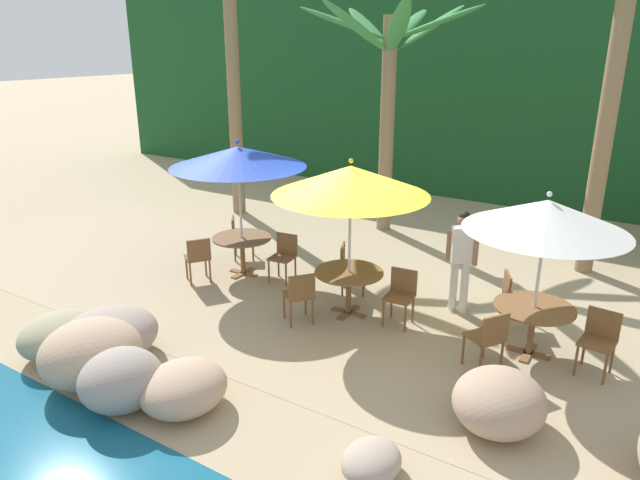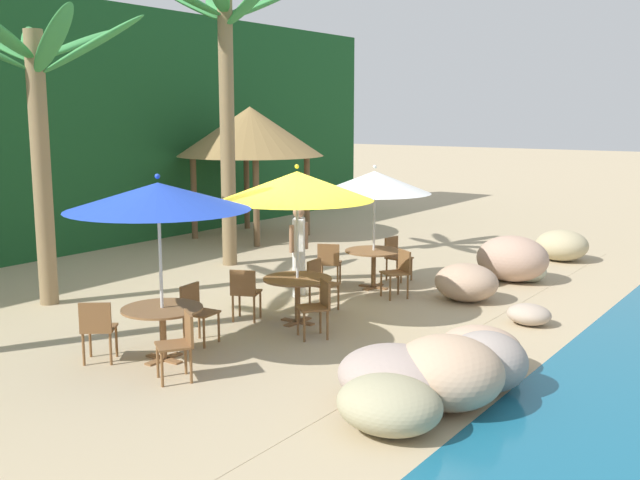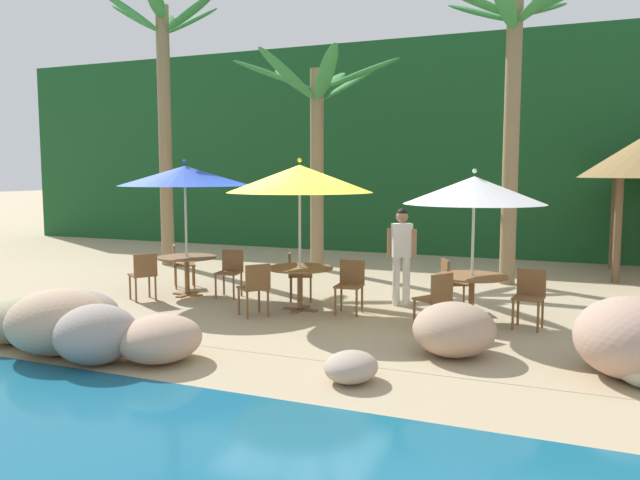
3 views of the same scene
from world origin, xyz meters
name	(u,v)px [view 2 (image 2 of 3)]	position (x,y,z in m)	size (l,w,h in m)	color
ground_plane	(295,321)	(0.00, 0.00, 0.00)	(120.00, 120.00, 0.00)	tan
terrace_deck	(295,321)	(0.00, 0.00, 0.00)	(18.00, 5.20, 0.01)	tan
rock_seawall	(485,308)	(1.23, -2.74, 0.37)	(11.44, 3.16, 0.92)	tan
umbrella_blue	(158,196)	(-2.59, 0.30, 2.25)	(2.45, 2.45, 2.55)	silver
dining_table_blue	(162,317)	(-2.59, 0.30, 0.61)	(1.10, 1.10, 0.74)	brown
chair_blue_seaward	(196,309)	(-1.76, 0.49, 0.51)	(0.47, 0.47, 0.87)	brown
chair_blue_inland	(98,327)	(-3.19, 0.91, 0.51)	(0.60, 0.59, 0.87)	brown
chair_blue_left	(181,341)	(-3.00, -0.45, 0.51)	(0.59, 0.59, 0.87)	brown
umbrella_yellow	(297,186)	(-0.06, -0.10, 2.21)	(2.42, 2.42, 2.55)	silver
dining_table_yellow	(297,286)	(-0.06, -0.10, 0.61)	(1.10, 1.10, 0.74)	brown
chair_yellow_seaward	(320,281)	(0.78, 0.06, 0.51)	(0.45, 0.46, 0.87)	brown
chair_yellow_inland	(245,291)	(-0.49, 0.65, 0.51)	(0.56, 0.56, 0.87)	brown
chair_yellow_left	(318,304)	(-0.52, -0.82, 0.51)	(0.60, 0.59, 0.87)	brown
umbrella_white	(375,182)	(2.73, 0.16, 2.05)	(2.15, 2.15, 2.37)	silver
dining_table_white	(374,257)	(2.73, 0.16, 0.61)	(1.10, 1.10, 0.74)	brown
chair_white_seaward	(396,255)	(3.58, 0.16, 0.51)	(0.46, 0.47, 0.87)	brown
chair_white_inland	(329,261)	(2.27, 0.89, 0.51)	(0.57, 0.56, 0.87)	brown
chair_white_left	(399,270)	(2.35, -0.60, 0.51)	(0.59, 0.58, 0.87)	brown
palm_tree_second	(36,100)	(-1.60, 4.27, 3.55)	(3.80, 3.82, 5.00)	olive
palm_tree_third	(227,75)	(2.85, 3.94, 4.13)	(3.15, 3.13, 6.00)	olive
palapa_hut	(250,132)	(6.02, 6.00, 2.83)	(3.93, 3.93, 3.50)	brown
waiter_in_white	(299,243)	(1.39, 0.96, 0.99)	(0.52, 0.34, 1.70)	white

